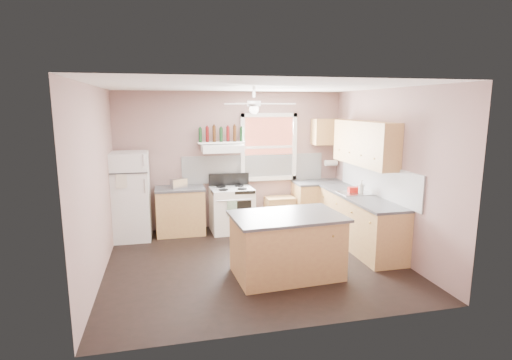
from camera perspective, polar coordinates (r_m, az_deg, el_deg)
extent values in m
plane|color=black|center=(6.44, -0.27, -11.53)|extent=(4.50, 4.50, 0.00)
plane|color=white|center=(5.97, -0.29, 13.24)|extent=(4.50, 4.50, 0.00)
cube|color=#886862|center=(8.03, -3.48, 2.86)|extent=(4.50, 0.05, 2.70)
cube|color=#886862|center=(6.92, 18.42, 1.11)|extent=(0.05, 4.00, 2.70)
cube|color=#886862|center=(5.99, -22.01, -0.50)|extent=(0.05, 4.00, 2.70)
cube|color=white|center=(8.10, -0.27, 1.70)|extent=(2.90, 0.03, 0.55)
cube|color=white|center=(7.18, 16.83, 0.11)|extent=(0.03, 2.60, 0.55)
cube|color=brown|center=(8.11, 1.80, 4.74)|extent=(1.00, 0.02, 1.20)
cube|color=white|center=(8.09, 1.85, 4.72)|extent=(1.16, 0.07, 1.36)
cube|color=white|center=(7.60, -17.52, -2.22)|extent=(0.69, 0.67, 1.61)
cube|color=#AE7948|center=(7.78, -10.74, -4.46)|extent=(0.90, 0.60, 0.86)
cube|color=#3F3F41|center=(7.68, -10.85, -1.21)|extent=(0.92, 0.62, 0.04)
cube|color=silver|center=(7.61, -10.97, -0.48)|extent=(0.32, 0.25, 0.18)
cube|color=white|center=(7.79, -3.48, -4.27)|extent=(0.83, 0.67, 0.86)
cube|color=white|center=(7.69, -4.85, 4.54)|extent=(0.78, 0.50, 0.14)
cube|color=white|center=(7.80, -4.99, 5.36)|extent=(0.90, 0.26, 0.03)
cube|color=#AE7948|center=(8.18, 3.39, -4.60)|extent=(0.58, 0.39, 0.57)
cube|color=#AE7948|center=(8.36, 8.91, -3.35)|extent=(1.00, 0.60, 0.86)
cube|color=#AE7948|center=(7.22, 14.54, -5.81)|extent=(0.60, 2.20, 0.86)
cube|color=#3F3F41|center=(8.26, 9.00, -0.32)|extent=(1.02, 0.62, 0.04)
cube|color=#3F3F41|center=(7.10, 14.64, -2.33)|extent=(0.62, 2.22, 0.04)
cube|color=silver|center=(7.27, 13.92, -1.87)|extent=(0.55, 0.45, 0.03)
cylinder|color=silver|center=(7.33, 15.06, -1.23)|extent=(0.03, 0.03, 0.14)
cube|color=#AE7948|center=(7.20, 15.23, 5.08)|extent=(0.33, 1.80, 0.76)
cube|color=#AE7948|center=(8.33, 10.15, 6.81)|extent=(0.60, 0.33, 0.52)
cylinder|color=white|center=(8.47, 10.67, 2.43)|extent=(0.26, 0.12, 0.12)
cube|color=#AE7948|center=(5.83, 4.41, -9.45)|extent=(1.52, 1.02, 0.86)
cube|color=#3F3F41|center=(5.69, 4.48, -5.18)|extent=(1.61, 1.11, 0.04)
cylinder|color=white|center=(5.97, -0.29, 10.84)|extent=(0.20, 0.20, 0.08)
imported|color=silver|center=(7.20, 14.77, -1.00)|extent=(0.10, 0.10, 0.25)
cube|color=#AB160E|center=(7.30, 13.75, -1.38)|extent=(0.19, 0.14, 0.10)
cylinder|color=#143819|center=(7.74, -7.96, 6.37)|extent=(0.06, 0.06, 0.27)
cylinder|color=#590F0F|center=(7.75, -6.97, 6.48)|extent=(0.06, 0.06, 0.29)
cylinder|color=#3F230F|center=(7.77, -5.99, 6.58)|extent=(0.06, 0.06, 0.31)
cylinder|color=#143819|center=(7.78, -5.01, 6.46)|extent=(0.06, 0.06, 0.27)
cylinder|color=#590F0F|center=(7.80, -4.03, 6.55)|extent=(0.06, 0.06, 0.29)
cylinder|color=#3F230F|center=(7.83, -3.06, 6.65)|extent=(0.06, 0.06, 0.31)
cylinder|color=#143819|center=(7.85, -2.10, 6.52)|extent=(0.06, 0.06, 0.27)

